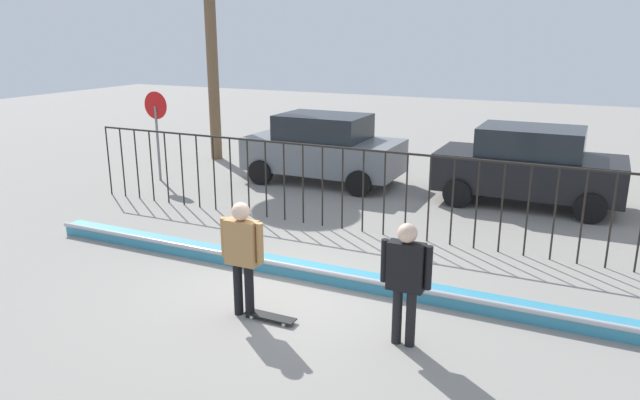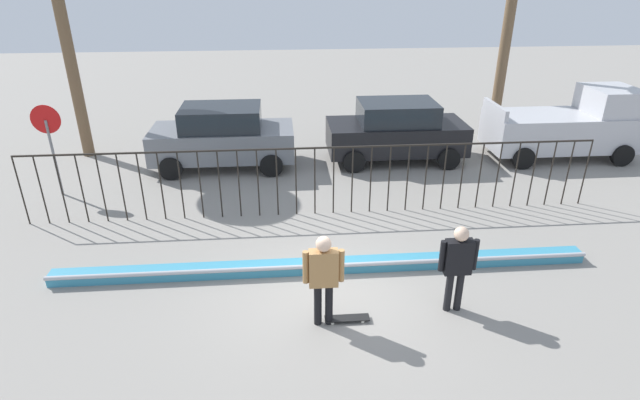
# 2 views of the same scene
# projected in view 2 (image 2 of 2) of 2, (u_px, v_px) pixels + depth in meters

# --- Properties ---
(ground_plane) EXTENTS (60.00, 60.00, 0.00)m
(ground_plane) POSITION_uv_depth(u_px,v_px,m) (328.00, 293.00, 9.83)
(ground_plane) COLOR gray
(bowl_coping_ledge) EXTENTS (11.00, 0.40, 0.27)m
(bowl_coping_ledge) POSITION_uv_depth(u_px,v_px,m) (324.00, 266.00, 10.48)
(bowl_coping_ledge) COLOR teal
(bowl_coping_ledge) RESTS_ON ground
(perimeter_fence) EXTENTS (14.04, 0.04, 1.77)m
(perimeter_fence) POSITION_uv_depth(u_px,v_px,m) (315.00, 173.00, 12.47)
(perimeter_fence) COLOR black
(perimeter_fence) RESTS_ON ground
(skateboarder) EXTENTS (0.71, 0.26, 1.75)m
(skateboarder) POSITION_uv_depth(u_px,v_px,m) (323.00, 273.00, 8.56)
(skateboarder) COLOR black
(skateboarder) RESTS_ON ground
(skateboard) EXTENTS (0.80, 0.20, 0.07)m
(skateboard) POSITION_uv_depth(u_px,v_px,m) (347.00, 318.00, 9.03)
(skateboard) COLOR black
(skateboard) RESTS_ON ground
(camera_operator) EXTENTS (0.69, 0.26, 1.71)m
(camera_operator) POSITION_uv_depth(u_px,v_px,m) (458.00, 262.00, 8.93)
(camera_operator) COLOR black
(camera_operator) RESTS_ON ground
(parked_car_gray) EXTENTS (4.30, 2.12, 1.90)m
(parked_car_gray) POSITION_uv_depth(u_px,v_px,m) (223.00, 136.00, 15.50)
(parked_car_gray) COLOR slate
(parked_car_gray) RESTS_ON ground
(parked_car_black) EXTENTS (4.30, 2.12, 1.90)m
(parked_car_black) POSITION_uv_depth(u_px,v_px,m) (396.00, 131.00, 16.01)
(parked_car_black) COLOR black
(parked_car_black) RESTS_ON ground
(pickup_truck) EXTENTS (4.70, 2.12, 2.24)m
(pickup_truck) POSITION_uv_depth(u_px,v_px,m) (569.00, 126.00, 16.28)
(pickup_truck) COLOR #B7B7BC
(pickup_truck) RESTS_ON ground
(stop_sign) EXTENTS (0.76, 0.07, 2.50)m
(stop_sign) POSITION_uv_depth(u_px,v_px,m) (50.00, 138.00, 13.31)
(stop_sign) COLOR slate
(stop_sign) RESTS_ON ground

